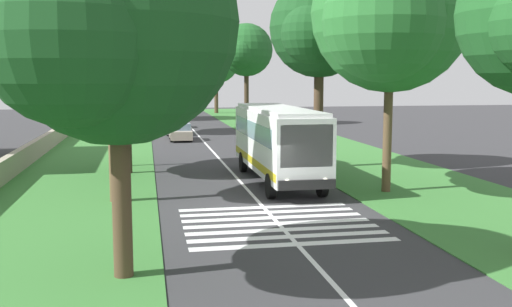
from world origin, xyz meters
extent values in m
plane|color=#333335|center=(0.00, 0.00, 0.00)|extent=(160.00, 160.00, 0.00)
cube|color=#387533|center=(15.00, 8.20, 0.02)|extent=(120.00, 8.00, 0.04)
cube|color=#387533|center=(15.00, -8.20, 0.02)|extent=(120.00, 8.00, 0.04)
cube|color=silver|center=(15.00, 0.00, 0.00)|extent=(110.00, 0.16, 0.01)
cube|color=white|center=(6.32, -1.80, 2.10)|extent=(11.00, 2.50, 2.90)
cube|color=slate|center=(6.62, -1.80, 2.62)|extent=(9.68, 2.54, 0.85)
cube|color=slate|center=(0.86, -1.80, 2.45)|extent=(0.08, 2.20, 1.74)
cube|color=#B29E19|center=(6.32, -1.80, 1.10)|extent=(10.78, 2.53, 0.36)
cube|color=white|center=(6.32, -1.80, 3.64)|extent=(10.56, 2.30, 0.18)
cube|color=black|center=(0.74, -1.80, 0.87)|extent=(0.16, 2.40, 0.40)
sphere|color=#F2EDCC|center=(0.80, -1.00, 1.00)|extent=(0.24, 0.24, 0.24)
sphere|color=#F2EDCC|center=(0.80, -2.60, 1.00)|extent=(0.24, 0.24, 0.24)
cylinder|color=black|center=(2.42, -0.65, 0.55)|extent=(1.10, 0.32, 1.10)
cylinder|color=black|center=(9.82, -0.65, 0.55)|extent=(1.10, 0.32, 1.10)
cylinder|color=black|center=(2.42, -2.95, 0.55)|extent=(1.10, 0.32, 1.10)
cylinder|color=black|center=(9.82, -2.95, 0.55)|extent=(1.10, 0.32, 1.10)
cube|color=silver|center=(-4.63, 0.00, 0.00)|extent=(0.45, 6.80, 0.01)
cube|color=silver|center=(-3.73, 0.00, 0.00)|extent=(0.45, 6.80, 0.01)
cube|color=silver|center=(-2.83, 0.00, 0.00)|extent=(0.45, 6.80, 0.01)
cube|color=silver|center=(-1.93, 0.00, 0.00)|extent=(0.45, 6.80, 0.01)
cube|color=silver|center=(-1.03, 0.00, 0.00)|extent=(0.45, 6.80, 0.01)
cube|color=silver|center=(-0.13, 0.00, 0.00)|extent=(0.45, 6.80, 0.01)
cube|color=silver|center=(0.77, 0.00, 0.00)|extent=(0.45, 6.80, 0.01)
cube|color=#B7A893|center=(27.16, 1.82, 0.53)|extent=(4.30, 1.75, 0.70)
cube|color=slate|center=(27.06, 1.82, 1.15)|extent=(2.00, 1.61, 0.55)
cylinder|color=black|center=(25.81, 2.60, 0.32)|extent=(0.64, 0.22, 0.64)
cylinder|color=black|center=(28.51, 2.60, 0.32)|extent=(0.64, 0.22, 0.64)
cylinder|color=black|center=(25.81, 1.04, 0.32)|extent=(0.64, 0.22, 0.64)
cylinder|color=black|center=(28.51, 1.04, 0.32)|extent=(0.64, 0.22, 0.64)
cube|color=silver|center=(32.38, 1.92, 0.53)|extent=(4.30, 1.75, 0.70)
cube|color=slate|center=(32.28, 1.92, 1.15)|extent=(2.00, 1.61, 0.55)
cylinder|color=black|center=(31.03, 2.70, 0.32)|extent=(0.64, 0.22, 0.64)
cylinder|color=black|center=(33.73, 2.70, 0.32)|extent=(0.64, 0.22, 0.64)
cylinder|color=black|center=(31.03, 1.14, 0.32)|extent=(0.64, 0.22, 0.64)
cylinder|color=black|center=(33.73, 1.14, 0.32)|extent=(0.64, 0.22, 0.64)
cube|color=black|center=(39.88, 1.78, 0.53)|extent=(4.30, 1.75, 0.70)
cube|color=slate|center=(39.78, 1.78, 1.15)|extent=(2.00, 1.61, 0.55)
cylinder|color=black|center=(38.53, 2.56, 0.32)|extent=(0.64, 0.22, 0.64)
cylinder|color=black|center=(41.23, 2.56, 0.32)|extent=(0.64, 0.22, 0.64)
cylinder|color=black|center=(38.53, 1.00, 0.32)|extent=(0.64, 0.22, 0.64)
cylinder|color=black|center=(41.23, 1.00, 0.32)|extent=(0.64, 0.22, 0.64)
cylinder|color=#4C3826|center=(-6.80, 5.24, 2.45)|extent=(0.50, 0.50, 4.83)
sphere|color=#19471E|center=(-6.80, 5.24, 6.56)|extent=(6.15, 6.15, 6.15)
sphere|color=#19471E|center=(-4.95, 5.24, 6.10)|extent=(4.46, 4.46, 4.46)
sphere|color=#19471E|center=(-8.33, 6.17, 6.10)|extent=(4.07, 4.07, 4.07)
cylinder|color=brown|center=(2.90, 5.90, 2.72)|extent=(0.49, 0.49, 5.37)
sphere|color=#19471E|center=(2.90, 5.90, 6.62)|extent=(4.41, 4.41, 4.41)
sphere|color=#19471E|center=(4.22, 5.90, 6.29)|extent=(2.63, 2.63, 2.63)
sphere|color=#19471E|center=(1.80, 6.57, 6.29)|extent=(2.88, 2.88, 2.88)
cylinder|color=#3D2D1E|center=(10.38, 5.57, 2.26)|extent=(0.36, 0.36, 4.44)
sphere|color=#1E5623|center=(10.38, 5.57, 6.46)|extent=(7.21, 7.21, 7.21)
sphere|color=#1E5623|center=(12.54, 5.57, 5.92)|extent=(4.31, 4.31, 4.31)
sphere|color=#1E5623|center=(8.58, 6.65, 5.92)|extent=(4.19, 4.19, 4.19)
cylinder|color=brown|center=(33.10, 5.32, 3.32)|extent=(0.58, 0.58, 6.56)
sphere|color=#286B2D|center=(33.10, 5.32, 8.28)|extent=(6.12, 6.12, 6.12)
sphere|color=#286B2D|center=(34.93, 5.32, 7.82)|extent=(4.38, 4.38, 4.38)
sphere|color=#286B2D|center=(31.56, 6.24, 7.82)|extent=(3.83, 3.83, 3.83)
cylinder|color=brown|center=(51.58, 5.05, 2.72)|extent=(0.58, 0.58, 5.36)
sphere|color=#337A38|center=(51.58, 5.05, 7.34)|extent=(7.08, 7.08, 7.08)
sphere|color=#337A38|center=(53.70, 5.05, 6.81)|extent=(5.22, 5.22, 5.22)
sphere|color=#337A38|center=(49.81, 6.11, 6.81)|extent=(4.09, 4.09, 4.09)
cylinder|color=#4C3826|center=(10.42, -5.12, 3.25)|extent=(0.55, 0.55, 6.41)
sphere|color=#19471E|center=(10.42, -5.12, 8.00)|extent=(5.64, 5.64, 5.64)
sphere|color=#19471E|center=(12.12, -5.12, 7.58)|extent=(3.55, 3.55, 3.55)
sphere|color=#19471E|center=(9.01, -4.27, 7.58)|extent=(3.37, 3.37, 3.37)
cylinder|color=#3D2D1E|center=(41.98, -6.29, 3.32)|extent=(0.50, 0.50, 6.55)
sphere|color=#1E5623|center=(41.98, -6.29, 8.17)|extent=(5.73, 5.73, 5.73)
sphere|color=#1E5623|center=(43.70, -6.29, 7.74)|extent=(3.66, 3.66, 3.66)
sphere|color=#1E5623|center=(40.55, -5.43, 7.74)|extent=(3.30, 3.30, 3.30)
cylinder|color=brown|center=(2.88, -6.13, 3.07)|extent=(0.40, 0.40, 6.06)
sphere|color=#286B2D|center=(2.88, -6.13, 8.04)|extent=(7.04, 7.04, 7.04)
sphere|color=#286B2D|center=(4.99, -6.13, 7.51)|extent=(5.18, 5.18, 5.18)
sphere|color=#286B2D|center=(1.12, -5.07, 7.51)|extent=(5.05, 5.05, 5.05)
sphere|color=#1E5623|center=(-5.71, -6.32, 6.63)|extent=(3.02, 3.02, 3.02)
cylinder|color=#4C3826|center=(63.78, -5.52, 2.95)|extent=(0.57, 0.57, 5.83)
sphere|color=#286B2D|center=(63.78, -5.52, 7.75)|extent=(6.86, 6.86, 6.86)
sphere|color=#286B2D|center=(65.84, -5.52, 7.24)|extent=(4.72, 4.72, 4.72)
sphere|color=#286B2D|center=(62.07, -4.49, 7.24)|extent=(4.22, 4.22, 4.22)
cylinder|color=#473828|center=(13.07, 5.59, 4.06)|extent=(0.24, 0.24, 8.04)
cube|color=#3D3326|center=(13.07, 5.59, 7.48)|extent=(0.12, 1.40, 0.12)
cube|color=#9E937F|center=(20.00, 11.60, 0.62)|extent=(70.00, 0.40, 1.17)
camera|label=1|loc=(-22.13, 4.57, 5.21)|focal=41.45mm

